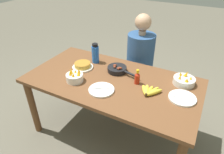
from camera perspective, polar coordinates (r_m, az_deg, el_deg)
ground_plane at (r=2.39m, az=0.00°, el=-15.23°), size 14.00×14.00×0.00m
dining_table at (r=1.98m, az=0.00°, el=-3.00°), size 1.66×0.87×0.71m
banana_bunch at (r=1.77m, az=10.61°, el=-3.96°), size 0.20×0.19×0.04m
skillet at (r=2.04m, az=1.62°, el=2.20°), size 0.36×0.20×0.08m
frittata_plate_center at (r=2.13m, az=-8.39°, el=3.23°), size 0.22×0.22×0.06m
empty_plate_near_front at (r=1.78m, az=19.44°, el=-5.67°), size 0.23×0.23×0.02m
empty_plate_far_left at (r=1.77m, az=-2.94°, el=-3.69°), size 0.23×0.23×0.02m
fruit_bowl_mango at (r=1.96m, az=19.88°, el=-0.97°), size 0.20×0.20×0.12m
fruit_bowl_citrus at (r=1.91m, az=-10.61°, el=0.02°), size 0.16×0.16×0.13m
water_bottle at (r=2.19m, az=-4.78°, el=6.69°), size 0.08×0.08×0.22m
hot_sauce_bottle at (r=1.85m, az=7.23°, el=-0.16°), size 0.05×0.05×0.15m
person_figure at (r=2.54m, az=7.74°, el=1.98°), size 0.36×0.36×1.20m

